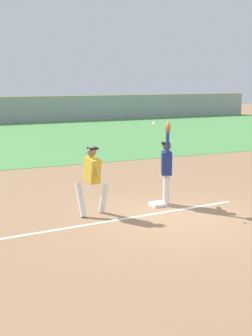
# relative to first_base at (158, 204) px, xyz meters

# --- Properties ---
(ground_plane) EXTENTS (78.70, 78.70, 0.00)m
(ground_plane) POSITION_rel_first_base_xyz_m (-0.05, -1.04, -0.04)
(ground_plane) COLOR #936D4C
(outfield_grass) EXTENTS (42.95, 17.80, 0.01)m
(outfield_grass) POSITION_rel_first_base_xyz_m (-0.05, 15.27, -0.04)
(outfield_grass) COLOR #4C8C47
(outfield_grass) RESTS_ON ground_plane
(chalk_foul_line) EXTENTS (11.97, 1.01, 0.01)m
(chalk_foul_line) POSITION_rel_first_base_xyz_m (-4.00, -0.90, -0.04)
(chalk_foul_line) COLOR white
(chalk_foul_line) RESTS_ON ground_plane
(first_base) EXTENTS (0.38, 0.38, 0.08)m
(first_base) POSITION_rel_first_base_xyz_m (0.00, 0.00, 0.00)
(first_base) COLOR white
(first_base) RESTS_ON ground_plane
(fielder) EXTENTS (0.47, 0.86, 2.28)m
(fielder) POSITION_rel_first_base_xyz_m (0.22, -0.04, 1.08)
(fielder) COLOR silver
(fielder) RESTS_ON ground_plane
(runner) EXTENTS (0.80, 0.84, 1.72)m
(runner) POSITION_rel_first_base_xyz_m (-1.88, -0.09, 0.96)
(runner) COLOR white
(runner) RESTS_ON ground_plane
(baseball) EXTENTS (0.07, 0.07, 0.07)m
(baseball) POSITION_rel_first_base_xyz_m (-0.30, -0.26, 2.21)
(baseball) COLOR white
(outfield_fence) EXTENTS (43.03, 0.08, 2.00)m
(outfield_fence) POSITION_rel_first_base_xyz_m (-0.05, 24.17, 0.96)
(outfield_fence) COLOR #93999E
(outfield_fence) RESTS_ON ground_plane
(parked_car_black) EXTENTS (4.42, 2.16, 1.25)m
(parked_car_black) POSITION_rel_first_base_xyz_m (3.80, 28.15, 0.63)
(parked_car_black) COLOR black
(parked_car_black) RESTS_ON ground_plane
(parked_car_white) EXTENTS (4.45, 2.22, 1.25)m
(parked_car_white) POSITION_rel_first_base_xyz_m (9.66, 28.08, 0.63)
(parked_car_white) COLOR white
(parked_car_white) RESTS_ON ground_plane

